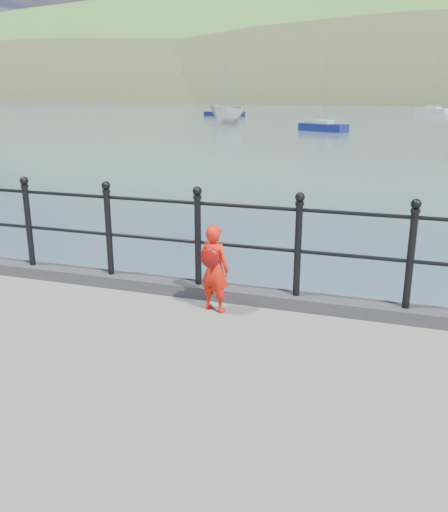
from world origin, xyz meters
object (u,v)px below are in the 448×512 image
(launch_white, at_px, (227,115))
(sailboat_deep, at_px, (433,110))
(child, at_px, (214,268))
(sailboat_port, at_px, (323,128))
(railing, at_px, (247,234))
(sailboat_left, at_px, (225,114))

(launch_white, distance_m, sailboat_deep, 53.52)
(child, xyz_separation_m, sailboat_port, (-5.47, 45.01, -1.17))
(sailboat_port, height_order, sailboat_deep, sailboat_deep)
(launch_white, bearing_deg, child, -60.59)
(railing, height_order, launch_white, railing)
(sailboat_port, relative_size, sailboat_deep, 0.72)
(railing, distance_m, sailboat_port, 45.01)
(sailboat_deep, bearing_deg, sailboat_port, -60.93)
(child, distance_m, sailboat_deep, 100.39)
(sailboat_deep, bearing_deg, sailboat_left, -97.06)
(child, distance_m, launch_white, 54.27)
(railing, distance_m, launch_white, 53.98)
(railing, bearing_deg, sailboat_left, 108.60)
(launch_white, relative_size, sailboat_port, 0.83)
(railing, height_order, sailboat_port, sailboat_port)
(launch_white, height_order, sailboat_left, sailboat_left)
(sailboat_port, xyz_separation_m, sailboat_deep, (11.09, 55.21, 0.00))
(child, xyz_separation_m, sailboat_left, (-24.16, 72.93, -1.17))
(child, xyz_separation_m, sailboat_deep, (5.62, 100.23, -1.17))
(child, height_order, launch_white, launch_white)
(railing, distance_m, sailboat_deep, 99.99)
(child, height_order, sailboat_deep, sailboat_deep)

